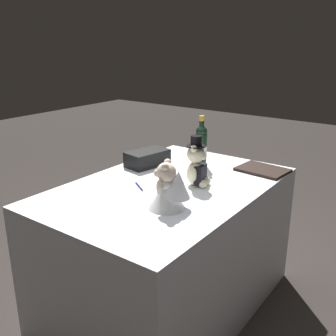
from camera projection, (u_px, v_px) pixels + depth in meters
ground_plane at (168, 303)px, 2.41m from camera, size 12.00×12.00×0.00m
reception_table at (168, 247)px, 2.29m from camera, size 1.41×0.94×0.77m
teddy_bear_groom at (197, 165)px, 2.13m from camera, size 0.14×0.13×0.28m
teddy_bear_bride at (169, 188)px, 1.84m from camera, size 0.21×0.24×0.23m
champagne_bottle at (201, 145)px, 2.45m from camera, size 0.07×0.07×0.32m
signing_pen at (139, 187)px, 2.13m from camera, size 0.08×0.11×0.01m
gift_case_black at (147, 158)px, 2.49m from camera, size 0.29×0.20×0.10m
guestbook at (263, 170)px, 2.39m from camera, size 0.24×0.31×0.02m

